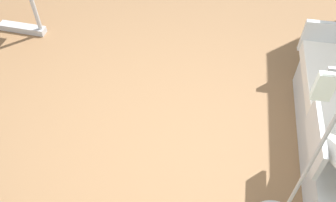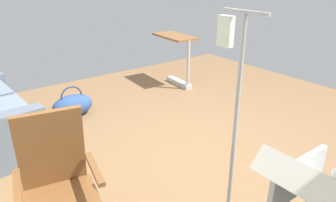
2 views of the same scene
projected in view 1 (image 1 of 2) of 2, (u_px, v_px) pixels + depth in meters
ground_plane at (149, 123)px, 3.49m from camera, size 6.33×6.33×0.00m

